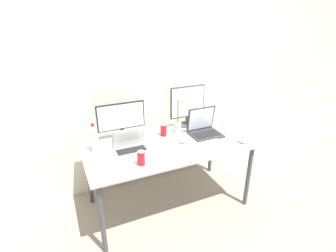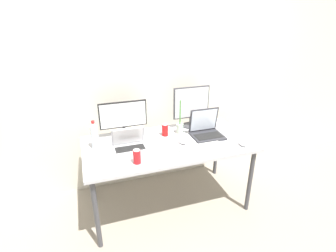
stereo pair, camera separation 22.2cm
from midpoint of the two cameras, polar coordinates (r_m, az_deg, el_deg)
ground_plane at (r=3.00m, az=-2.21°, el=-16.37°), size 16.00×16.00×0.00m
wall_back at (r=2.92m, az=-7.04°, el=11.10°), size 7.00×0.08×2.60m
work_desk at (r=2.61m, az=-2.44°, el=-4.85°), size 1.63×0.83×0.74m
monitor_left at (r=2.67m, az=-12.50°, el=1.34°), size 0.48×0.21×0.37m
monitor_center at (r=2.88m, az=2.06°, el=4.64°), size 0.41×0.19×0.45m
laptop_silver at (r=2.47m, az=-10.83°, el=-4.25°), size 0.31×0.21×0.21m
laptop_secondary at (r=2.75m, az=5.55°, el=-0.55°), size 0.31×0.26×0.28m
keyboard_main at (r=2.50m, az=4.88°, el=-4.50°), size 0.43×0.14×0.02m
mouse_by_keyboard at (r=2.57m, az=0.74°, el=-3.36°), size 0.09×0.11×0.04m
mouse_by_laptop at (r=2.65m, az=13.39°, el=-3.13°), size 0.07×0.11×0.04m
water_bottle at (r=2.48m, az=-18.24°, el=-2.78°), size 0.07×0.07×0.28m
soda_can_near_keyboard at (r=2.70m, az=-3.34°, el=-0.94°), size 0.07×0.07×0.13m
soda_can_by_laptop at (r=2.23m, az=-8.74°, el=-6.97°), size 0.07×0.07×0.13m
bamboo_vase at (r=2.77m, az=-0.15°, el=-0.24°), size 0.08×0.08×0.36m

